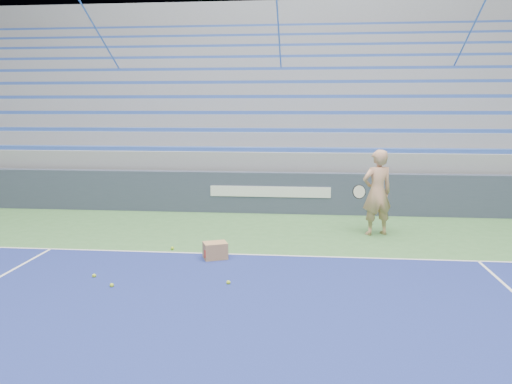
% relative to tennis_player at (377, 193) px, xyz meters
% --- Properties ---
extents(sponsor_barrier, '(30.00, 0.32, 1.10)m').
position_rel_tennis_player_xyz_m(sponsor_barrier, '(-2.50, 2.13, -0.40)').
color(sponsor_barrier, '#353D51').
rests_on(sponsor_barrier, ground).
extents(bleachers, '(31.00, 9.15, 7.30)m').
position_rel_tennis_player_xyz_m(bleachers, '(-2.50, 7.85, 1.40)').
color(bleachers, gray).
rests_on(bleachers, ground).
extents(tennis_player, '(1.01, 0.95, 1.90)m').
position_rel_tennis_player_xyz_m(tennis_player, '(0.00, 0.00, 0.00)').
color(tennis_player, tan).
rests_on(tennis_player, ground).
extents(ball_box, '(0.52, 0.47, 0.32)m').
position_rel_tennis_player_xyz_m(ball_box, '(-3.23, -2.17, -0.79)').
color(ball_box, '#A77C51').
rests_on(ball_box, ground).
extents(tennis_ball_0, '(0.07, 0.07, 0.07)m').
position_rel_tennis_player_xyz_m(tennis_ball_0, '(-4.19, -1.64, -0.92)').
color(tennis_ball_0, '#BBDF2D').
rests_on(tennis_ball_0, ground).
extents(tennis_ball_1, '(0.07, 0.07, 0.07)m').
position_rel_tennis_player_xyz_m(tennis_ball_1, '(-2.78, -3.50, -0.92)').
color(tennis_ball_1, '#BBDF2D').
rests_on(tennis_ball_1, ground).
extents(tennis_ball_2, '(0.07, 0.07, 0.07)m').
position_rel_tennis_player_xyz_m(tennis_ball_2, '(-5.05, -3.40, -0.92)').
color(tennis_ball_2, '#BBDF2D').
rests_on(tennis_ball_2, ground).
extents(tennis_ball_3, '(0.07, 0.07, 0.07)m').
position_rel_tennis_player_xyz_m(tennis_ball_3, '(-4.59, -3.81, -0.92)').
color(tennis_ball_3, '#BBDF2D').
rests_on(tennis_ball_3, ground).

